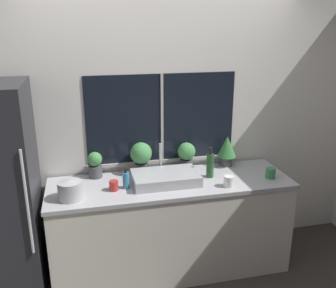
{
  "coord_description": "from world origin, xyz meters",
  "views": [
    {
      "loc": [
        -0.72,
        -2.62,
        2.22
      ],
      "look_at": [
        -0.03,
        0.32,
        1.23
      ],
      "focal_mm": 40.0,
      "sensor_mm": 36.0,
      "label": 1
    }
  ],
  "objects_px": {
    "potted_plant_far_left": "(95,164)",
    "bottle_tall": "(210,165)",
    "potted_plant_center_left": "(141,155)",
    "mug_red": "(114,186)",
    "mug_white": "(229,181)",
    "potted_plant_center_right": "(186,155)",
    "potted_plant_far_right": "(227,148)",
    "mug_green": "(270,173)",
    "soap_bottle": "(126,180)",
    "kettle": "(70,190)",
    "sink": "(165,178)"
  },
  "relations": [
    {
      "from": "kettle",
      "to": "mug_red",
      "type": "bearing_deg",
      "value": 13.57
    },
    {
      "from": "potted_plant_far_right",
      "to": "sink",
      "type": "bearing_deg",
      "value": -158.69
    },
    {
      "from": "potted_plant_center_right",
      "to": "kettle",
      "type": "bearing_deg",
      "value": -159.38
    },
    {
      "from": "potted_plant_center_right",
      "to": "potted_plant_far_right",
      "type": "bearing_deg",
      "value": 0.0
    },
    {
      "from": "potted_plant_far_right",
      "to": "soap_bottle",
      "type": "height_order",
      "value": "potted_plant_far_right"
    },
    {
      "from": "potted_plant_center_left",
      "to": "mug_red",
      "type": "bearing_deg",
      "value": -131.97
    },
    {
      "from": "mug_red",
      "to": "kettle",
      "type": "height_order",
      "value": "kettle"
    },
    {
      "from": "mug_green",
      "to": "potted_plant_center_left",
      "type": "bearing_deg",
      "value": 161.13
    },
    {
      "from": "potted_plant_center_left",
      "to": "mug_red",
      "type": "xyz_separation_m",
      "value": [
        -0.28,
        -0.32,
        -0.13
      ]
    },
    {
      "from": "sink",
      "to": "potted_plant_center_right",
      "type": "relative_size",
      "value": 2.18
    },
    {
      "from": "mug_green",
      "to": "potted_plant_far_left",
      "type": "bearing_deg",
      "value": 166.06
    },
    {
      "from": "kettle",
      "to": "soap_bottle",
      "type": "bearing_deg",
      "value": 13.07
    },
    {
      "from": "soap_bottle",
      "to": "mug_red",
      "type": "relative_size",
      "value": 2.11
    },
    {
      "from": "potted_plant_center_right",
      "to": "bottle_tall",
      "type": "bearing_deg",
      "value": -56.13
    },
    {
      "from": "potted_plant_center_right",
      "to": "mug_red",
      "type": "height_order",
      "value": "potted_plant_center_right"
    },
    {
      "from": "potted_plant_far_left",
      "to": "kettle",
      "type": "bearing_deg",
      "value": -118.29
    },
    {
      "from": "potted_plant_center_left",
      "to": "potted_plant_far_right",
      "type": "bearing_deg",
      "value": 0.0
    },
    {
      "from": "potted_plant_far_right",
      "to": "mug_green",
      "type": "height_order",
      "value": "potted_plant_far_right"
    },
    {
      "from": "potted_plant_center_right",
      "to": "mug_white",
      "type": "bearing_deg",
      "value": -62.25
    },
    {
      "from": "potted_plant_far_left",
      "to": "mug_green",
      "type": "xyz_separation_m",
      "value": [
        1.53,
        -0.38,
        -0.08
      ]
    },
    {
      "from": "soap_bottle",
      "to": "kettle",
      "type": "distance_m",
      "value": 0.47
    },
    {
      "from": "potted_plant_far_right",
      "to": "bottle_tall",
      "type": "relative_size",
      "value": 1.06
    },
    {
      "from": "mug_white",
      "to": "potted_plant_center_left",
      "type": "bearing_deg",
      "value": 145.59
    },
    {
      "from": "bottle_tall",
      "to": "mug_red",
      "type": "bearing_deg",
      "value": -174.4
    },
    {
      "from": "mug_green",
      "to": "sink",
      "type": "bearing_deg",
      "value": 172.83
    },
    {
      "from": "potted_plant_far_right",
      "to": "soap_bottle",
      "type": "relative_size",
      "value": 1.66
    },
    {
      "from": "potted_plant_far_left",
      "to": "potted_plant_center_left",
      "type": "relative_size",
      "value": 0.81
    },
    {
      "from": "sink",
      "to": "mug_green",
      "type": "bearing_deg",
      "value": -7.17
    },
    {
      "from": "potted_plant_far_left",
      "to": "bottle_tall",
      "type": "bearing_deg",
      "value": -12.96
    },
    {
      "from": "potted_plant_far_left",
      "to": "bottle_tall",
      "type": "distance_m",
      "value": 1.03
    },
    {
      "from": "potted_plant_center_left",
      "to": "mug_red",
      "type": "height_order",
      "value": "potted_plant_center_left"
    },
    {
      "from": "potted_plant_center_left",
      "to": "mug_green",
      "type": "xyz_separation_m",
      "value": [
        1.11,
        -0.38,
        -0.13
      ]
    },
    {
      "from": "bottle_tall",
      "to": "mug_white",
      "type": "distance_m",
      "value": 0.26
    },
    {
      "from": "mug_green",
      "to": "mug_red",
      "type": "bearing_deg",
      "value": 177.44
    },
    {
      "from": "sink",
      "to": "mug_green",
      "type": "xyz_separation_m",
      "value": [
        0.94,
        -0.12,
        0.0
      ]
    },
    {
      "from": "sink",
      "to": "soap_bottle",
      "type": "xyz_separation_m",
      "value": [
        -0.35,
        -0.03,
        0.03
      ]
    },
    {
      "from": "mug_red",
      "to": "mug_green",
      "type": "bearing_deg",
      "value": -2.56
    },
    {
      "from": "potted_plant_center_right",
      "to": "soap_bottle",
      "type": "relative_size",
      "value": 1.47
    },
    {
      "from": "potted_plant_center_right",
      "to": "bottle_tall",
      "type": "distance_m",
      "value": 0.28
    },
    {
      "from": "potted_plant_center_left",
      "to": "mug_green",
      "type": "relative_size",
      "value": 3.07
    },
    {
      "from": "potted_plant_center_left",
      "to": "soap_bottle",
      "type": "distance_m",
      "value": 0.36
    },
    {
      "from": "potted_plant_far_right",
      "to": "bottle_tall",
      "type": "height_order",
      "value": "potted_plant_far_right"
    },
    {
      "from": "potted_plant_far_left",
      "to": "potted_plant_center_right",
      "type": "distance_m",
      "value": 0.85
    },
    {
      "from": "soap_bottle",
      "to": "mug_red",
      "type": "distance_m",
      "value": 0.11
    },
    {
      "from": "bottle_tall",
      "to": "kettle",
      "type": "bearing_deg",
      "value": -172.08
    },
    {
      "from": "potted_plant_center_left",
      "to": "mug_red",
      "type": "relative_size",
      "value": 3.48
    },
    {
      "from": "potted_plant_center_left",
      "to": "bottle_tall",
      "type": "relative_size",
      "value": 1.05
    },
    {
      "from": "soap_bottle",
      "to": "mug_white",
      "type": "xyz_separation_m",
      "value": [
        0.85,
        -0.17,
        -0.03
      ]
    },
    {
      "from": "potted_plant_far_right",
      "to": "kettle",
      "type": "bearing_deg",
      "value": -164.75
    },
    {
      "from": "potted_plant_far_left",
      "to": "soap_bottle",
      "type": "distance_m",
      "value": 0.38
    }
  ]
}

